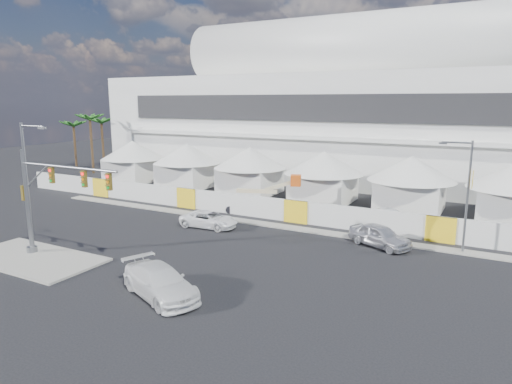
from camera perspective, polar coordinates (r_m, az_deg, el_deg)
The scene contains 15 objects.
ground at distance 32.43m, azimuth -15.56°, elevation -8.25°, with size 160.00×160.00×0.00m, color black.
median_island at distance 34.98m, azimuth -26.20°, elevation -7.45°, with size 10.00×5.00×0.15m, color gray.
far_curb at distance 35.88m, azimuth 24.79°, elevation -6.90°, with size 80.00×1.20×0.12m, color gray.
stadium at distance 64.56m, azimuth 17.21°, elevation 9.77°, with size 80.00×24.80×21.98m.
tent_row at distance 50.92m, azimuth 3.68°, elevation 2.84°, with size 53.40×8.40×5.40m.
hoarding_fence at distance 40.61m, azimuth 5.06°, elevation -2.45°, with size 70.00×0.25×2.00m, color silver.
palm_cluster at distance 75.30m, azimuth -18.74°, elevation 7.87°, with size 10.60×10.60×8.55m.
sedan_silver at distance 35.14m, azimuth 15.21°, elevation -5.28°, with size 4.88×1.96×1.66m, color silver.
pickup_curb at distance 39.19m, azimuth -5.89°, elevation -3.43°, with size 5.00×2.30×1.39m, color white.
pickup_near at distance 26.12m, azimuth -11.91°, elevation -10.94°, with size 5.84×2.37×1.69m, color white.
lot_car_a at distance 41.31m, azimuth 16.47°, elevation -3.07°, with size 4.22×1.47×1.39m, color silver.
traffic_mast at distance 33.68m, azimuth -24.89°, elevation -0.82°, with size 9.04×0.71×7.27m.
streetlight_median at distance 34.65m, azimuth -26.52°, elevation 1.37°, with size 2.51×0.25×9.07m.
streetlight_curb at distance 34.82m, azimuth 24.71°, elevation 0.37°, with size 2.37×0.53×7.99m.
boom_lift at distance 44.07m, azimuth -0.70°, elevation -1.29°, with size 7.65×2.83×3.75m.
Camera 1 is at (21.58, -21.75, 10.63)m, focal length 32.00 mm.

